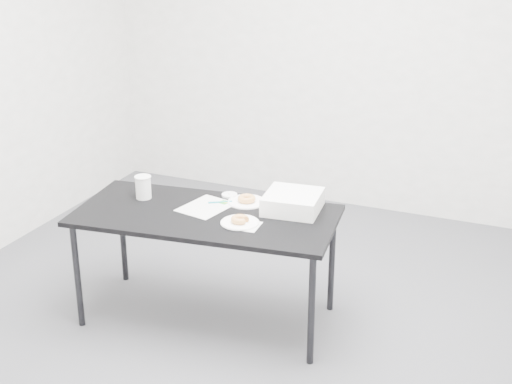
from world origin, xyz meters
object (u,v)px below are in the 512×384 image
at_px(coffee_cup, 143,187).
at_px(plate_far, 247,202).
at_px(plate_near, 240,223).
at_px(donut_near, 240,219).
at_px(donut_far, 247,199).
at_px(pen, 220,202).
at_px(bakery_box, 293,202).
at_px(table, 206,222).
at_px(scorecard, 206,207).

bearing_deg(coffee_cup, plate_far, 16.48).
bearing_deg(plate_near, donut_near, 0.00).
bearing_deg(donut_far, pen, -153.06).
relative_size(donut_near, donut_far, 0.94).
height_order(plate_near, plate_far, plate_near).
relative_size(pen, plate_far, 0.62).
xyz_separation_m(plate_far, donut_far, (0.00, 0.00, 0.02)).
height_order(donut_far, bakery_box, bakery_box).
height_order(pen, donut_far, donut_far).
bearing_deg(pen, donut_far, -4.04).
relative_size(table, donut_near, 15.49).
bearing_deg(donut_near, pen, 135.46).
distance_m(scorecard, donut_near, 0.31).
height_order(pen, plate_far, pen).
bearing_deg(bakery_box, plate_near, -130.66).
bearing_deg(scorecard, plate_near, -14.39).
distance_m(table, plate_far, 0.29).
xyz_separation_m(donut_near, bakery_box, (0.20, 0.29, 0.03)).
xyz_separation_m(pen, donut_far, (0.14, 0.07, 0.02)).
height_order(scorecard, plate_far, plate_far).
height_order(table, donut_far, donut_far).
xyz_separation_m(coffee_cup, bakery_box, (0.89, 0.17, -0.02)).
bearing_deg(coffee_cup, scorecard, 2.67).
relative_size(scorecard, coffee_cup, 2.17).
height_order(pen, donut_near, donut_near).
distance_m(scorecard, plate_far, 0.25).
distance_m(donut_far, bakery_box, 0.29).
bearing_deg(table, plate_far, 51.30).
bearing_deg(plate_near, scorecard, 153.58).
bearing_deg(plate_far, donut_far, 0.00).
bearing_deg(scorecard, coffee_cup, -165.30).
xyz_separation_m(donut_far, bakery_box, (0.29, -0.00, 0.03)).
bearing_deg(pen, donut_near, -75.52).
bearing_deg(table, plate_near, -19.69).
height_order(plate_near, coffee_cup, coffee_cup).
height_order(coffee_cup, bakery_box, coffee_cup).
bearing_deg(pen, plate_far, -4.04).
relative_size(plate_near, donut_near, 2.13).
distance_m(plate_near, plate_far, 0.31).
xyz_separation_m(pen, plate_near, (0.23, -0.23, -0.00)).
height_order(plate_far, donut_far, donut_far).
bearing_deg(plate_far, donut_near, -73.24).
height_order(donut_far, coffee_cup, coffee_cup).
bearing_deg(plate_near, donut_far, 106.76).
distance_m(coffee_cup, bakery_box, 0.91).
bearing_deg(plate_near, plate_far, 106.76).
bearing_deg(pen, table, -124.48).
bearing_deg(plate_near, coffee_cup, 170.12).
xyz_separation_m(plate_near, donut_near, (0.00, 0.00, 0.02)).
height_order(plate_near, donut_near, donut_near).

